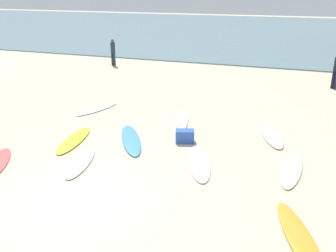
# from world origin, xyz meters

# --- Properties ---
(ground_plane) EXTENTS (120.00, 120.00, 0.00)m
(ground_plane) POSITION_xyz_m (0.00, 0.00, 0.00)
(ground_plane) COLOR beige
(ocean_water) EXTENTS (120.00, 40.00, 0.08)m
(ocean_water) POSITION_xyz_m (0.00, 36.30, 0.04)
(ocean_water) COLOR slate
(ocean_water) RESTS_ON ground_plane
(surfboard_0) EXTENTS (1.31, 2.38, 0.07)m
(surfboard_0) POSITION_xyz_m (2.29, 2.67, 0.03)
(surfboard_0) COLOR white
(surfboard_0) RESTS_ON ground_plane
(surfboard_1) EXTENTS (0.71, 2.47, 0.07)m
(surfboard_1) POSITION_xyz_m (4.77, 3.18, 0.03)
(surfboard_1) COLOR #E7E9BF
(surfboard_1) RESTS_ON ground_plane
(surfboard_2) EXTENTS (1.80, 2.49, 0.09)m
(surfboard_2) POSITION_xyz_m (-0.20, 3.50, 0.04)
(surfboard_2) COLOR #4994DB
(surfboard_2) RESTS_ON ground_plane
(surfboard_3) EXTENTS (1.33, 2.58, 0.08)m
(surfboard_3) POSITION_xyz_m (5.00, 0.13, 0.04)
(surfboard_3) COLOR gold
(surfboard_3) RESTS_ON ground_plane
(surfboard_4) EXTENTS (0.90, 2.28, 0.08)m
(surfboard_4) POSITION_xyz_m (-1.91, 2.87, 0.04)
(surfboard_4) COLOR yellow
(surfboard_4) RESTS_ON ground_plane
(surfboard_6) EXTENTS (1.14, 2.15, 0.06)m
(surfboard_6) POSITION_xyz_m (-2.81, 5.94, 0.03)
(surfboard_6) COLOR white
(surfboard_6) RESTS_ON ground_plane
(surfboard_7) EXTENTS (1.05, 2.14, 0.08)m
(surfboard_7) POSITION_xyz_m (-0.89, 1.62, 0.04)
(surfboard_7) COLOR silver
(surfboard_7) RESTS_ON ground_plane
(surfboard_8) EXTENTS (1.13, 2.37, 0.09)m
(surfboard_8) POSITION_xyz_m (0.78, 5.88, 0.04)
(surfboard_8) COLOR white
(surfboard_8) RESTS_ON ground_plane
(surfboard_9) EXTENTS (1.20, 2.37, 0.09)m
(surfboard_9) POSITION_xyz_m (4.05, 5.41, 0.04)
(surfboard_9) COLOR silver
(surfboard_9) RESTS_ON ground_plane
(beachgoer_near) EXTENTS (0.39, 0.39, 1.76)m
(beachgoer_near) POSITION_xyz_m (6.43, 12.52, 0.99)
(beachgoer_near) COLOR #191E33
(beachgoer_near) RESTS_ON ground_plane
(beachgoer_mid) EXTENTS (0.37, 0.37, 1.64)m
(beachgoer_mid) POSITION_xyz_m (-6.20, 13.95, 0.91)
(beachgoer_mid) COLOR #1E3342
(beachgoer_mid) RESTS_ON ground_plane
(beach_cooler) EXTENTS (0.66, 0.50, 0.41)m
(beach_cooler) POSITION_xyz_m (1.47, 3.98, 0.20)
(beach_cooler) COLOR #2D56B2
(beach_cooler) RESTS_ON ground_plane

